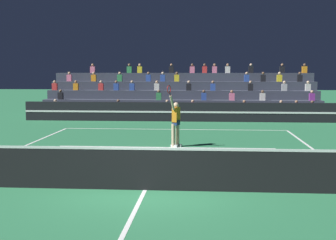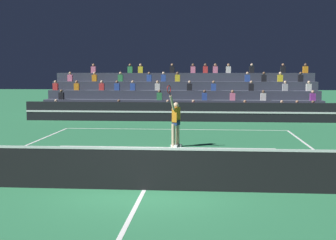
% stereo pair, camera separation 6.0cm
% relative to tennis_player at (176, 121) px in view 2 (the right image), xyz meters
% --- Properties ---
extents(ground_plane, '(120.00, 120.00, 0.00)m').
position_rel_tennis_player_xyz_m(ground_plane, '(-0.36, -6.59, -0.99)').
color(ground_plane, '#2D7A4C').
extents(court_lines, '(11.10, 23.90, 0.01)m').
position_rel_tennis_player_xyz_m(court_lines, '(-0.36, -6.59, -0.98)').
color(court_lines, white).
rests_on(court_lines, ground).
extents(tennis_net, '(12.00, 0.10, 1.10)m').
position_rel_tennis_player_xyz_m(tennis_net, '(-0.36, -6.59, -0.44)').
color(tennis_net, black).
rests_on(tennis_net, ground).
extents(sponsor_banner_wall, '(18.00, 0.26, 1.10)m').
position_rel_tennis_player_xyz_m(sponsor_banner_wall, '(-0.36, 9.02, -0.44)').
color(sponsor_banner_wall, black).
rests_on(sponsor_banner_wall, ground).
extents(bleacher_stand, '(17.27, 4.75, 3.38)m').
position_rel_tennis_player_xyz_m(bleacher_stand, '(-0.35, 12.82, 0.03)').
color(bleacher_stand, '#383D4C').
rests_on(bleacher_stand, ground).
extents(tennis_player, '(0.55, 1.07, 2.44)m').
position_rel_tennis_player_xyz_m(tennis_player, '(0.00, 0.00, 0.00)').
color(tennis_player, beige).
rests_on(tennis_player, ground).
extents(tennis_ball, '(0.07, 0.07, 0.07)m').
position_rel_tennis_player_xyz_m(tennis_ball, '(-3.04, -4.17, -0.95)').
color(tennis_ball, '#C6DB33').
rests_on(tennis_ball, ground).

